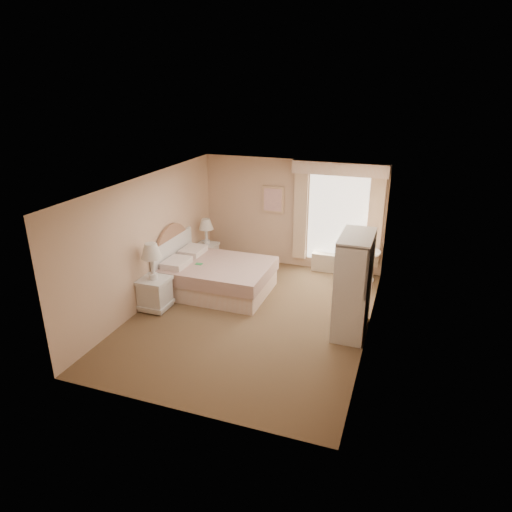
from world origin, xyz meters
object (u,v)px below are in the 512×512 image
at_px(bed, 214,275).
at_px(nightstand_near, 154,285).
at_px(nightstand_far, 207,249).
at_px(cafe_chair, 347,257).
at_px(round_table, 364,260).
at_px(armoire, 353,293).

bearing_deg(bed, nightstand_near, -122.78).
bearing_deg(nightstand_far, bed, -59.39).
height_order(nightstand_far, cafe_chair, nightstand_far).
distance_m(nightstand_near, round_table, 4.50).
bearing_deg(cafe_chair, bed, -141.17).
bearing_deg(armoire, cafe_chair, 101.16).
relative_size(bed, round_table, 3.11).
relative_size(nightstand_far, armoire, 0.64).
bearing_deg(round_table, nightstand_far, -173.87).
bearing_deg(armoire, bed, 166.76).
distance_m(bed, nightstand_near, 1.34).
relative_size(cafe_chair, armoire, 0.50).
xyz_separation_m(bed, round_table, (2.87, 1.60, 0.10)).
relative_size(nightstand_far, cafe_chair, 1.28).
height_order(cafe_chair, armoire, armoire).
distance_m(nightstand_far, round_table, 3.61).
xyz_separation_m(nightstand_near, nightstand_far, (0.00, 2.33, -0.07)).
height_order(nightstand_near, round_table, nightstand_near).
xyz_separation_m(nightstand_near, cafe_chair, (3.21, 2.68, 0.01)).
xyz_separation_m(bed, nightstand_far, (-0.72, 1.22, 0.08)).
bearing_deg(nightstand_near, armoire, 6.68).
bearing_deg(armoire, nightstand_near, -173.32).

